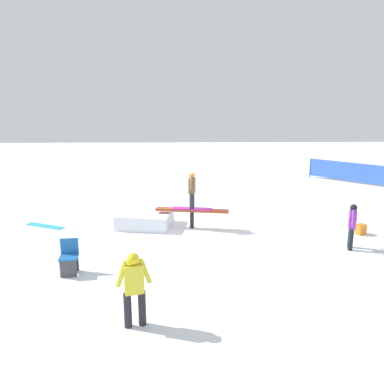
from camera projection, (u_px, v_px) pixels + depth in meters
ground_plane at (192, 228)px, 12.97m from camera, size 60.00×60.00×0.00m
rail_feature at (192, 212)px, 12.84m from camera, size 2.52×0.68×0.67m
snow_kicker_ramp at (145, 219)px, 13.13m from camera, size 2.02×1.77×0.50m
main_rider_on_rail at (192, 191)px, 12.67m from camera, size 1.38×0.72×1.28m
bystander_purple at (352, 224)px, 10.91m from camera, size 0.29×0.59×1.36m
bystander_yellow at (134, 286)px, 7.04m from camera, size 0.68×0.30×1.50m
loose_snowboard_cyan at (45, 226)px, 13.12m from camera, size 1.49×0.86×0.02m
folding_chair at (69, 258)px, 9.38m from camera, size 0.49×0.49×0.88m
backpack_on_snow at (361, 229)px, 12.28m from camera, size 0.36×0.32×0.34m
safety_fence at (350, 172)px, 20.39m from camera, size 3.34×3.31×1.10m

